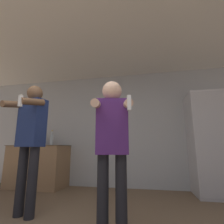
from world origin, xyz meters
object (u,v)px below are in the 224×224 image
at_px(refrigerator, 212,143).
at_px(bottle_brown_liquor, 38,140).
at_px(person_man_side, 30,135).
at_px(bottle_clear_vodka, 23,141).
at_px(bottle_green_wine, 35,141).
at_px(person_woman_foreground, 112,138).
at_px(bottle_red_label, 52,139).

xyz_separation_m(refrigerator, bottle_brown_liquor, (-3.62, 0.04, 0.08)).
distance_m(refrigerator, person_man_side, 3.09).
xyz_separation_m(bottle_clear_vodka, bottle_green_wine, (0.31, 0.00, 0.01)).
bearing_deg(refrigerator, bottle_green_wine, 179.36).
relative_size(bottle_green_wine, bottle_brown_liquor, 0.89).
relative_size(bottle_brown_liquor, person_man_side, 0.18).
distance_m(bottle_brown_liquor, person_woman_foreground, 2.78).
bearing_deg(refrigerator, person_woman_foreground, -130.65).
distance_m(bottle_clear_vodka, bottle_red_label, 0.74).
relative_size(bottle_green_wine, person_woman_foreground, 0.17).
distance_m(bottle_green_wine, bottle_red_label, 0.43).
distance_m(bottle_green_wine, person_woman_foreground, 2.85).
distance_m(refrigerator, bottle_brown_liquor, 3.63).
relative_size(bottle_red_label, person_man_side, 0.20).
bearing_deg(bottle_clear_vodka, bottle_green_wine, 0.00).
bearing_deg(bottle_clear_vodka, refrigerator, -0.59).
xyz_separation_m(refrigerator, person_woman_foreground, (-1.52, -1.77, 0.00)).
bearing_deg(bottle_red_label, bottle_clear_vodka, 180.00).
height_order(refrigerator, bottle_clear_vodka, refrigerator).
height_order(bottle_brown_liquor, person_man_side, person_man_side).
bearing_deg(bottle_green_wine, person_man_side, -56.43).
height_order(person_woman_foreground, person_man_side, person_man_side).
relative_size(refrigerator, bottle_green_wine, 6.90).
xyz_separation_m(bottle_brown_liquor, person_man_side, (0.93, -1.55, -0.00)).
distance_m(refrigerator, bottle_green_wine, 3.72).
xyz_separation_m(refrigerator, bottle_green_wine, (-3.72, 0.04, 0.06)).
xyz_separation_m(bottle_red_label, bottle_brown_liquor, (-0.33, 0.00, -0.02)).
bearing_deg(bottle_red_label, bottle_green_wine, 180.00).
xyz_separation_m(refrigerator, bottle_red_label, (-3.29, 0.04, 0.10)).
bearing_deg(bottle_clear_vodka, person_man_side, -49.08).
height_order(bottle_green_wine, person_woman_foreground, person_woman_foreground).
relative_size(bottle_clear_vodka, person_man_side, 0.14).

